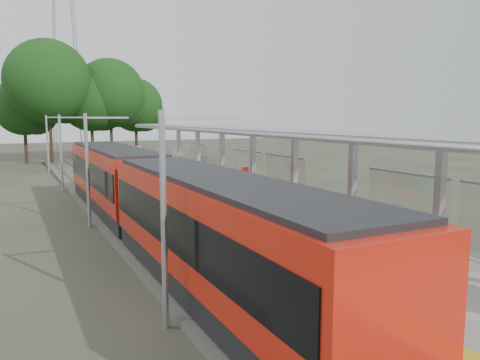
{
  "coord_description": "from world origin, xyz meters",
  "views": [
    {
      "loc": [
        -9.58,
        -3.77,
        5.23
      ],
      "look_at": [
        0.07,
        15.67,
        2.3
      ],
      "focal_mm": 35.0,
      "sensor_mm": 36.0,
      "label": 1
    }
  ],
  "objects_px": {
    "train": "(150,195)",
    "bench_far": "(168,164)",
    "bench_mid": "(304,202)",
    "info_pillar_far": "(245,189)",
    "litter_bin": "(384,231)"
  },
  "relations": [
    {
      "from": "train",
      "to": "bench_far",
      "type": "relative_size",
      "value": 15.4
    },
    {
      "from": "bench_mid",
      "to": "info_pillar_far",
      "type": "bearing_deg",
      "value": 125.61
    },
    {
      "from": "bench_mid",
      "to": "litter_bin",
      "type": "xyz_separation_m",
      "value": [
        -0.28,
        -5.17,
        -0.1
      ]
    },
    {
      "from": "bench_mid",
      "to": "bench_far",
      "type": "relative_size",
      "value": 0.87
    },
    {
      "from": "train",
      "to": "bench_mid",
      "type": "distance_m",
      "value": 6.6
    },
    {
      "from": "bench_mid",
      "to": "litter_bin",
      "type": "height_order",
      "value": "bench_mid"
    },
    {
      "from": "bench_mid",
      "to": "info_pillar_far",
      "type": "relative_size",
      "value": 0.85
    },
    {
      "from": "litter_bin",
      "to": "bench_far",
      "type": "bearing_deg",
      "value": 90.49
    },
    {
      "from": "train",
      "to": "info_pillar_far",
      "type": "xyz_separation_m",
      "value": [
        5.07,
        1.34,
        -0.25
      ]
    },
    {
      "from": "litter_bin",
      "to": "bench_mid",
      "type": "bearing_deg",
      "value": 86.94
    },
    {
      "from": "info_pillar_far",
      "to": "litter_bin",
      "type": "xyz_separation_m",
      "value": [
        0.99,
        -8.32,
        -0.35
      ]
    },
    {
      "from": "train",
      "to": "litter_bin",
      "type": "relative_size",
      "value": 31.02
    },
    {
      "from": "train",
      "to": "bench_mid",
      "type": "xyz_separation_m",
      "value": [
        6.33,
        -1.8,
        -0.51
      ]
    },
    {
      "from": "train",
      "to": "bench_mid",
      "type": "bearing_deg",
      "value": -15.88
    },
    {
      "from": "litter_bin",
      "to": "train",
      "type": "bearing_deg",
      "value": 130.98
    }
  ]
}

